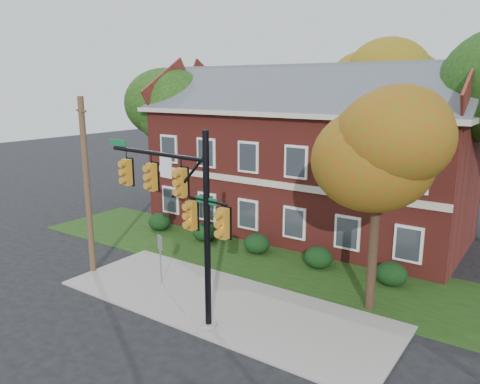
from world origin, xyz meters
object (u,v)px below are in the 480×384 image
Objects in this scene: hedge_far_right at (391,274)px; tree_near_right at (385,140)px; tree_far_rear at (377,81)px; apartment_building at (306,148)px; tree_left_rear at (170,114)px; hedge_left at (205,232)px; hedge_far_left at (159,222)px; utility_pole at (87,186)px; sign_post at (160,251)px; traffic_signal at (181,203)px; hedge_center at (257,244)px; hedge_right at (318,257)px.

hedge_far_right is 6.77m from tree_near_right.
tree_far_rear reaches higher than hedge_far_right.
apartment_building reaches higher than tree_left_rear.
apartment_building is 13.43× the size of hedge_left.
tree_near_right is (14.22, -2.83, 6.14)m from hedge_far_left.
hedge_left is (3.50, 0.00, 0.00)m from hedge_far_left.
sign_post is (3.66, 0.78, -2.58)m from utility_pole.
hedge_far_left is 0.20× the size of traffic_signal.
hedge_right is (3.50, 0.00, 0.00)m from hedge_center.
sign_post is at bearing -103.18° from hedge_center.
sign_post reaches higher than hedge_far_right.
sign_post is at bearing -161.43° from tree_near_right.
tree_near_right reaches higher than hedge_far_left.
traffic_signal reaches higher than hedge_right.
utility_pole is (-8.50, -6.49, 3.60)m from hedge_right.
apartment_building is 13.43× the size of hedge_center.
utility_pole reaches higher than hedge_far_left.
tree_near_right is (7.22, -8.09, 1.68)m from apartment_building.
traffic_signal is (-5.79, -4.50, -2.23)m from tree_near_right.
utility_pole is (-12.00, -6.49, 3.60)m from hedge_far_right.
tree_far_rear is at bearing 97.78° from sign_post.
hedge_right is 0.16× the size of tree_near_right.
tree_near_right reaches higher than hedge_right.
traffic_signal is (0.09, -20.43, -4.41)m from tree_far_rear.
apartment_building is at bearing 98.93° from sign_post.
tree_left_rear is at bearing 166.11° from hedge_far_right.
tree_far_rear reaches higher than apartment_building.
tree_far_rear is (4.84, 13.09, 8.32)m from hedge_left.
hedge_far_right is 0.16× the size of tree_near_right.
sign_post is (8.39, -9.85, -5.14)m from tree_left_rear.
hedge_far_left is (-7.00, -5.25, -4.46)m from apartment_building.
hedge_far_right is (7.00, -5.25, -4.46)m from apartment_building.
hedge_right is at bearing 79.73° from traffic_signal.
hedge_center is at bearing 92.71° from sign_post.
sign_post is at bearing 155.08° from traffic_signal.
traffic_signal is (1.43, -12.59, -0.55)m from apartment_building.
apartment_building reaches higher than hedge_left.
tree_near_right is at bearing -11.27° from hedge_far_left.
traffic_signal reaches higher than hedge_left.
tree_far_rear is at bearing 69.71° from hedge_left.
hedge_center is at bearing -90.00° from apartment_building.
tree_left_rear is at bearing 134.90° from utility_pole.
apartment_building reaches higher than tree_near_right.
hedge_far_left is at bearing 180.00° from hedge_far_right.
traffic_signal is 0.88× the size of utility_pole.
tree_left_rear is at bearing -141.03° from tree_far_rear.
traffic_signal is (8.43, -7.33, 3.91)m from hedge_far_left.
hedge_far_left is at bearing -143.11° from apartment_building.
hedge_left is 1.00× the size of hedge_center.
tree_near_right reaches higher than hedge_center.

